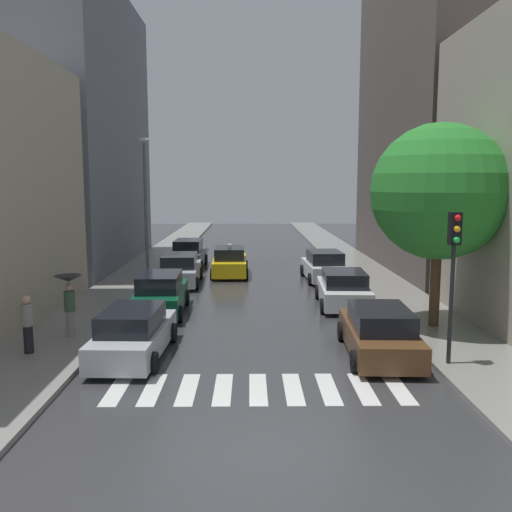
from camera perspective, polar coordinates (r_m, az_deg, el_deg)
name	(u,v)px	position (r m, az deg, el deg)	size (l,w,h in m)	color
ground_plane	(253,267)	(34.43, -0.31, -1.13)	(28.00, 72.00, 0.04)	#343436
sidewalk_left	(150,265)	(34.98, -11.02, -0.97)	(3.00, 72.00, 0.15)	gray
sidewalk_right	(356,265)	(35.06, 10.37, -0.94)	(3.00, 72.00, 0.15)	gray
crosswalk_stripes	(258,389)	(14.38, 0.22, -13.73)	(7.65, 2.20, 0.01)	silver
building_left_mid	(77,130)	(36.73, -18.19, 12.37)	(6.00, 16.17, 16.99)	slate
building_right_mid	(438,62)	(35.95, 18.52, 18.66)	(6.00, 16.88, 24.67)	#564C47
parked_car_left_nearest	(134,334)	(17.01, -12.66, -7.94)	(2.13, 4.71, 1.54)	#B2B7BF
parked_car_left_second	(161,295)	(22.37, -9.94, -3.99)	(2.11, 4.63, 1.66)	#0C4C2D
parked_car_left_third	(180,270)	(28.54, -7.93, -1.46)	(2.21, 4.77, 1.60)	#B2B7BF
parked_car_left_fourth	(189,255)	(34.04, -7.04, 0.15)	(2.06, 4.56, 1.77)	#474C51
parked_car_right_nearest	(379,333)	(17.14, 12.75, -7.83)	(2.25, 4.77, 1.53)	brown
parked_car_right_second	(344,290)	(23.56, 9.13, -3.48)	(2.34, 4.41, 1.55)	silver
parked_car_right_third	(324,267)	(29.64, 7.14, -1.10)	(2.28, 4.39, 1.61)	silver
taxi_midroad	(230,262)	(31.04, -2.76, -0.64)	(2.12, 4.58, 1.81)	yellow
pedestrian_foreground	(28,323)	(17.85, -22.75, -6.45)	(0.36, 0.36, 1.77)	black
pedestrian_near_tree	(69,293)	(19.22, -18.93, -3.69)	(0.95, 0.95, 2.05)	gray
street_tree_right	(439,192)	(20.12, 18.59, 6.36)	(4.75, 4.75, 7.17)	#513823
traffic_light_right_corner	(454,254)	(16.07, 19.96, 0.18)	(0.30, 0.42, 4.30)	black
lamp_post_left	(146,200)	(28.67, -11.46, 5.75)	(0.60, 0.28, 7.35)	#595B60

